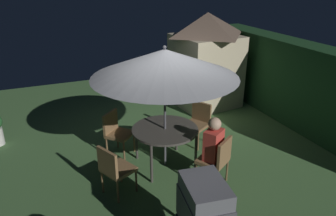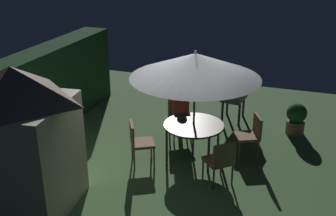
% 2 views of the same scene
% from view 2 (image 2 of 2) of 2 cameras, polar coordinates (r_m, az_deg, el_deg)
% --- Properties ---
extents(ground_plane, '(11.00, 11.00, 0.00)m').
position_cam_2_polar(ground_plane, '(8.49, 1.37, -8.08)').
color(ground_plane, '#47703D').
extents(hedge_backdrop, '(6.64, 0.69, 1.96)m').
position_cam_2_polar(hedge_backdrop, '(9.61, -18.87, 0.89)').
color(hedge_backdrop, '#193D1E').
rests_on(hedge_backdrop, ground).
extents(garden_shed, '(1.77, 1.82, 2.51)m').
position_cam_2_polar(garden_shed, '(7.16, -19.63, -4.04)').
color(garden_shed, '#C6B793').
rests_on(garden_shed, ground).
extents(patio_table, '(1.23, 1.23, 0.78)m').
position_cam_2_polar(patio_table, '(8.49, 3.54, -2.62)').
color(patio_table, '#47423D').
rests_on(patio_table, ground).
extents(patio_umbrella, '(2.57, 2.57, 2.33)m').
position_cam_2_polar(patio_umbrella, '(8.03, 3.76, 5.84)').
color(patio_umbrella, '#4C4C51').
rests_on(patio_umbrella, ground).
extents(bbq_grill, '(0.76, 0.59, 1.20)m').
position_cam_2_polar(bbq_grill, '(10.41, 9.11, 2.71)').
color(bbq_grill, '#47474C').
rests_on(bbq_grill, ground).
extents(chair_near_shed, '(0.64, 0.64, 0.90)m').
position_cam_2_polar(chair_near_shed, '(9.52, 1.56, -1.03)').
color(chair_near_shed, olive).
rests_on(chair_near_shed, ground).
extents(chair_far_side, '(0.63, 0.63, 0.90)m').
position_cam_2_polar(chair_far_side, '(8.40, -4.09, -4.45)').
color(chair_far_side, olive).
rests_on(chair_far_side, ground).
extents(chair_toward_hedge, '(0.65, 0.65, 0.90)m').
position_cam_2_polar(chair_toward_hedge, '(7.76, 7.23, -7.03)').
color(chair_toward_hedge, olive).
rests_on(chair_toward_hedge, ground).
extents(chair_toward_house, '(0.61, 0.62, 0.90)m').
position_cam_2_polar(chair_toward_house, '(8.85, 11.34, -3.40)').
color(chair_toward_house, olive).
rests_on(chair_toward_house, ground).
extents(potted_plant_by_grill, '(0.47, 0.47, 0.76)m').
position_cam_2_polar(potted_plant_by_grill, '(10.15, 17.18, -1.34)').
color(potted_plant_by_grill, '#936651').
rests_on(potted_plant_by_grill, ground).
extents(person_in_red, '(0.39, 0.42, 1.26)m').
position_cam_2_polar(person_in_red, '(9.34, 1.72, 0.24)').
color(person_in_red, '#CC3D33').
rests_on(person_in_red, ground).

